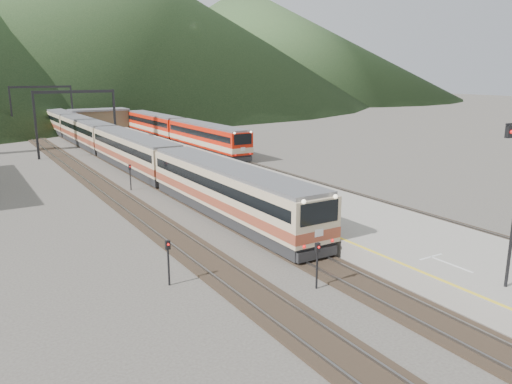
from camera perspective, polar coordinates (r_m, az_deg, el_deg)
track_main at (r=51.84m, az=-12.89°, el=2.08°), size 2.60×200.00×0.23m
track_far at (r=50.52m, az=-18.25°, el=1.45°), size 2.60×200.00×0.23m
track_second at (r=56.45m, az=-1.77°, el=3.33°), size 2.60×200.00×0.23m
platform at (r=51.96m, az=-6.34°, el=2.85°), size 8.00×100.00×1.00m
gantry_near at (r=64.81m, az=-19.90°, el=8.77°), size 9.55×0.25×8.00m
gantry_far at (r=89.39m, az=-23.28°, el=9.56°), size 9.55×0.25×8.00m
station_shed at (r=89.27m, az=-17.50°, el=8.07°), size 9.40×4.40×3.10m
hill_b at (r=244.26m, az=-21.60°, el=19.02°), size 220.00×220.00×75.00m
hill_c at (r=252.50m, az=-1.49°, el=16.85°), size 160.00×160.00×50.00m
main_train at (r=63.57m, az=-16.70°, el=5.73°), size 3.01×82.52×3.68m
second_train at (r=72.18m, az=-8.91°, el=6.85°), size 2.71×36.94×3.31m
short_signal_a at (r=23.75m, az=7.01°, el=-7.66°), size 0.23×0.17×2.27m
short_signal_b at (r=44.66m, az=-14.19°, el=2.04°), size 0.25×0.20×2.27m
short_signal_c at (r=24.28m, az=-10.00°, el=-7.29°), size 0.23×0.17×2.27m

